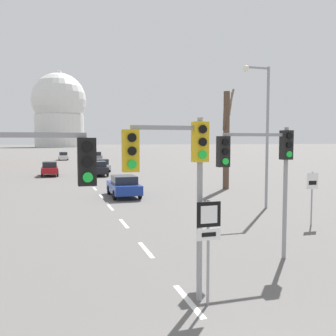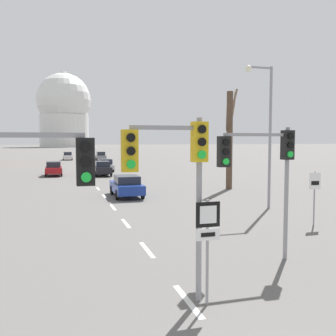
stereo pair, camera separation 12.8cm
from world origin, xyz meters
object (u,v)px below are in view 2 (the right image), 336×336
at_px(traffic_signal_centre_tall, 175,164).
at_px(sedan_distant_centre, 106,165).
at_px(traffic_signal_near_left, 9,177).
at_px(speed_limit_sign, 315,189).
at_px(traffic_signal_near_right, 265,160).
at_px(sedan_near_left, 101,156).
at_px(sedan_near_right, 127,186).
at_px(route_sign_post, 208,234).
at_px(sedan_mid_centre, 68,156).
at_px(sedan_far_left, 54,169).
at_px(sedan_far_right, 102,168).
at_px(street_lamp_right, 266,123).

xyz_separation_m(traffic_signal_centre_tall, sedan_distant_centre, (2.99, 39.90, -2.58)).
relative_size(traffic_signal_near_left, speed_limit_sign, 1.71).
bearing_deg(speed_limit_sign, traffic_signal_near_right, -141.68).
xyz_separation_m(sedan_near_left, sedan_near_right, (-3.31, -49.24, -0.11)).
relative_size(route_sign_post, sedan_mid_centre, 0.56).
relative_size(sedan_mid_centre, sedan_far_left, 1.10).
relative_size(traffic_signal_near_left, sedan_far_right, 1.03).
bearing_deg(sedan_near_right, speed_limit_sign, -59.08).
height_order(route_sign_post, speed_limit_sign, route_sign_post).
bearing_deg(sedan_near_left, street_lamp_right, -86.32).
height_order(speed_limit_sign, sedan_mid_centre, speed_limit_sign).
bearing_deg(route_sign_post, sedan_near_right, 86.34).
xyz_separation_m(sedan_near_left, sedan_far_right, (-3.24, -32.80, -0.05)).
bearing_deg(sedan_near_left, speed_limit_sign, -86.70).
height_order(traffic_signal_centre_tall, sedan_far_left, traffic_signal_centre_tall).
bearing_deg(sedan_near_right, traffic_signal_near_left, -106.50).
xyz_separation_m(sedan_far_left, sedan_distant_centre, (6.32, 4.45, -0.01)).
height_order(traffic_signal_near_right, speed_limit_sign, traffic_signal_near_right).
xyz_separation_m(traffic_signal_near_left, street_lamp_right, (12.32, 11.47, 1.71)).
xyz_separation_m(sedan_near_right, sedan_far_right, (0.07, 16.44, 0.06)).
xyz_separation_m(street_lamp_right, sedan_far_right, (-6.84, 23.25, -4.13)).
xyz_separation_m(traffic_signal_near_right, sedan_near_left, (1.43, 64.49, -2.43)).
distance_m(traffic_signal_centre_tall, sedan_far_left, 35.70).
distance_m(traffic_signal_near_right, traffic_signal_near_left, 7.89).
bearing_deg(traffic_signal_near_right, sedan_mid_centre, 94.03).
height_order(traffic_signal_near_left, street_lamp_right, street_lamp_right).
distance_m(route_sign_post, sedan_near_right, 17.89).
distance_m(sedan_near_left, sedan_far_right, 32.96).
bearing_deg(sedan_distant_centre, street_lamp_right, -78.79).
relative_size(street_lamp_right, sedan_near_left, 1.82).
height_order(sedan_near_left, sedan_far_right, sedan_near_left).
xyz_separation_m(street_lamp_right, sedan_near_right, (-6.91, 6.80, -4.19)).
distance_m(traffic_signal_centre_tall, traffic_signal_near_left, 3.63).
relative_size(sedan_mid_centre, sedan_far_right, 1.09).
distance_m(sedan_far_left, sedan_distant_centre, 7.73).
bearing_deg(sedan_far_right, traffic_signal_near_left, -98.97).
distance_m(traffic_signal_centre_tall, traffic_signal_near_right, 4.38).
distance_m(route_sign_post, speed_limit_sign, 10.25).
height_order(traffic_signal_centre_tall, sedan_far_right, traffic_signal_centre_tall).
xyz_separation_m(route_sign_post, sedan_near_right, (1.14, 17.83, -0.97)).
bearing_deg(sedan_mid_centre, traffic_signal_near_left, -91.95).
distance_m(sedan_mid_centre, sedan_far_left, 35.70).
bearing_deg(traffic_signal_centre_tall, sedan_far_left, 95.36).
xyz_separation_m(traffic_signal_near_right, street_lamp_right, (5.03, 8.45, 1.64)).
xyz_separation_m(traffic_signal_near_right, traffic_signal_near_left, (-7.29, -3.02, -0.07)).
distance_m(speed_limit_sign, sedan_near_left, 60.70).
relative_size(sedan_near_left, sedan_mid_centre, 0.99).
distance_m(street_lamp_right, sedan_near_left, 56.30).
xyz_separation_m(street_lamp_right, sedan_near_left, (-3.60, 56.04, -4.08)).
relative_size(traffic_signal_near_left, sedan_near_right, 0.99).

